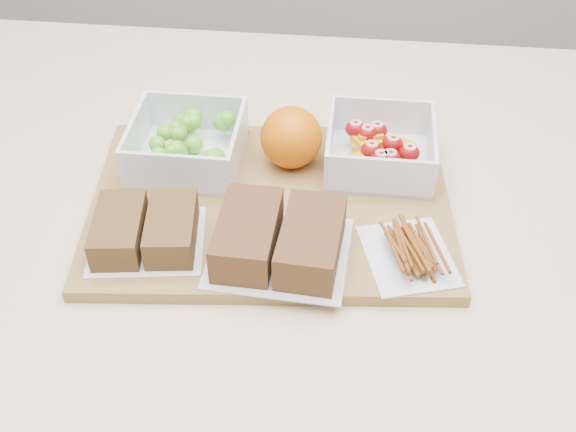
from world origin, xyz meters
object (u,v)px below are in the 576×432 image
object	(u,v)px
cutting_board	(271,205)
sandwich_bag_center	(279,239)
grape_container	(189,143)
pretzel_bag	(409,249)
fruit_container	(379,150)
sandwich_bag_left	(146,230)
orange	(291,137)

from	to	relation	value
cutting_board	sandwich_bag_center	xyz separation A→B (m)	(0.02, -0.09, 0.03)
grape_container	pretzel_bag	distance (m)	0.31
grape_container	fruit_container	bearing A→B (deg)	3.90
fruit_container	sandwich_bag_left	bearing A→B (deg)	-146.05
sandwich_bag_center	pretzel_bag	size ratio (longest dim) A/B	1.20
cutting_board	grape_container	xyz separation A→B (m)	(-0.11, 0.07, 0.03)
sandwich_bag_left	pretzel_bag	bearing A→B (deg)	1.69
orange	sandwich_bag_center	xyz separation A→B (m)	(0.00, -0.16, -0.02)
orange	sandwich_bag_center	world-z (taller)	orange
grape_container	fruit_container	world-z (taller)	grape_container
cutting_board	orange	xyz separation A→B (m)	(0.02, 0.07, 0.05)
sandwich_bag_left	pretzel_bag	distance (m)	0.29
grape_container	sandwich_bag_center	bearing A→B (deg)	-49.83
cutting_board	pretzel_bag	xyz separation A→B (m)	(0.16, -0.08, 0.02)
fruit_container	pretzel_bag	world-z (taller)	fruit_container
cutting_board	sandwich_bag_center	world-z (taller)	sandwich_bag_center
fruit_container	orange	bearing A→B (deg)	-175.41
grape_container	sandwich_bag_center	xyz separation A→B (m)	(0.13, -0.15, -0.00)
cutting_board	pretzel_bag	distance (m)	0.18
sandwich_bag_left	orange	bearing A→B (deg)	48.36
cutting_board	sandwich_bag_center	size ratio (longest dim) A/B	2.70
sandwich_bag_left	pretzel_bag	xyz separation A→B (m)	(0.29, 0.01, -0.01)
cutting_board	fruit_container	size ratio (longest dim) A/B	3.24
grape_container	orange	world-z (taller)	orange
orange	cutting_board	bearing A→B (deg)	-102.45
grape_container	sandwich_bag_left	world-z (taller)	grape_container
orange	sandwich_bag_left	distance (m)	0.21
grape_container	sandwich_bag_center	distance (m)	0.20
fruit_container	pretzel_bag	size ratio (longest dim) A/B	1.00
sandwich_bag_center	pretzel_bag	world-z (taller)	sandwich_bag_center
cutting_board	pretzel_bag	world-z (taller)	pretzel_bag
orange	pretzel_bag	distance (m)	0.21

